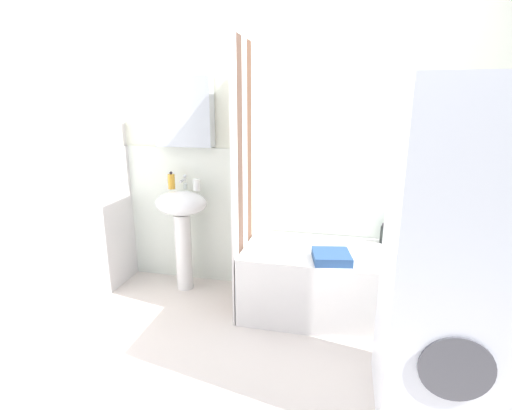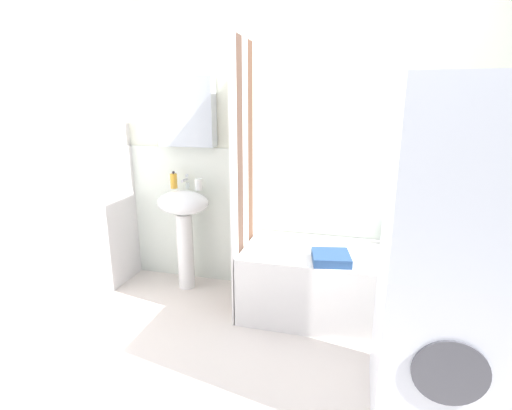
{
  "view_description": "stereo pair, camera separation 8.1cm",
  "coord_description": "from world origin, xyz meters",
  "px_view_note": "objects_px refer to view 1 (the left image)",
  "views": [
    {
      "loc": [
        0.34,
        -1.85,
        1.59
      ],
      "look_at": [
        -0.27,
        0.78,
        0.86
      ],
      "focal_mm": 27.22,
      "sensor_mm": 36.0,
      "label": 1
    },
    {
      "loc": [
        0.42,
        -1.83,
        1.59
      ],
      "look_at": [
        -0.27,
        0.78,
        0.86
      ],
      "focal_mm": 27.22,
      "sensor_mm": 36.0,
      "label": 2
    }
  ],
  "objects_px": {
    "sink": "(182,218)",
    "soap_dispenser": "(171,181)",
    "body_wash_bottle": "(416,233)",
    "washer_dryer_stack": "(450,260)",
    "bathtub": "(342,284)",
    "towel_folded": "(331,257)",
    "conditioner_bottle": "(430,237)",
    "toothbrush_cup": "(197,185)",
    "lotion_bottle": "(384,234)",
    "shampoo_bottle": "(398,234)"
  },
  "relations": [
    {
      "from": "shampoo_bottle",
      "to": "toothbrush_cup",
      "type": "bearing_deg",
      "value": -178.04
    },
    {
      "from": "toothbrush_cup",
      "to": "body_wash_bottle",
      "type": "relative_size",
      "value": 0.46
    },
    {
      "from": "soap_dispenser",
      "to": "washer_dryer_stack",
      "type": "bearing_deg",
      "value": -28.87
    },
    {
      "from": "soap_dispenser",
      "to": "bathtub",
      "type": "height_order",
      "value": "soap_dispenser"
    },
    {
      "from": "lotion_bottle",
      "to": "towel_folded",
      "type": "xyz_separation_m",
      "value": [
        -0.38,
        -0.45,
        -0.04
      ]
    },
    {
      "from": "soap_dispenser",
      "to": "washer_dryer_stack",
      "type": "relative_size",
      "value": 0.09
    },
    {
      "from": "sink",
      "to": "soap_dispenser",
      "type": "distance_m",
      "value": 0.32
    },
    {
      "from": "sink",
      "to": "soap_dispenser",
      "type": "height_order",
      "value": "soap_dispenser"
    },
    {
      "from": "shampoo_bottle",
      "to": "washer_dryer_stack",
      "type": "height_order",
      "value": "washer_dryer_stack"
    },
    {
      "from": "bathtub",
      "to": "conditioner_bottle",
      "type": "xyz_separation_m",
      "value": [
        0.63,
        0.26,
        0.33
      ]
    },
    {
      "from": "sink",
      "to": "washer_dryer_stack",
      "type": "height_order",
      "value": "washer_dryer_stack"
    },
    {
      "from": "soap_dispenser",
      "to": "shampoo_bottle",
      "type": "height_order",
      "value": "soap_dispenser"
    },
    {
      "from": "toothbrush_cup",
      "to": "bathtub",
      "type": "height_order",
      "value": "toothbrush_cup"
    },
    {
      "from": "washer_dryer_stack",
      "to": "soap_dispenser",
      "type": "bearing_deg",
      "value": 151.13
    },
    {
      "from": "toothbrush_cup",
      "to": "bathtub",
      "type": "distance_m",
      "value": 1.39
    },
    {
      "from": "conditioner_bottle",
      "to": "body_wash_bottle",
      "type": "xyz_separation_m",
      "value": [
        -0.11,
        -0.0,
        0.02
      ]
    },
    {
      "from": "bathtub",
      "to": "towel_folded",
      "type": "relative_size",
      "value": 5.83
    },
    {
      "from": "conditioner_bottle",
      "to": "shampoo_bottle",
      "type": "xyz_separation_m",
      "value": [
        -0.24,
        0.01,
        -0.0
      ]
    },
    {
      "from": "soap_dispenser",
      "to": "toothbrush_cup",
      "type": "xyz_separation_m",
      "value": [
        0.23,
        -0.01,
        -0.02
      ]
    },
    {
      "from": "sink",
      "to": "towel_folded",
      "type": "height_order",
      "value": "sink"
    },
    {
      "from": "soap_dispenser",
      "to": "towel_folded",
      "type": "height_order",
      "value": "soap_dispenser"
    },
    {
      "from": "soap_dispenser",
      "to": "shampoo_bottle",
      "type": "bearing_deg",
      "value": 1.46
    },
    {
      "from": "body_wash_bottle",
      "to": "washer_dryer_stack",
      "type": "height_order",
      "value": "washer_dryer_stack"
    },
    {
      "from": "conditioner_bottle",
      "to": "lotion_bottle",
      "type": "distance_m",
      "value": 0.33
    },
    {
      "from": "soap_dispenser",
      "to": "toothbrush_cup",
      "type": "bearing_deg",
      "value": -2.03
    },
    {
      "from": "toothbrush_cup",
      "to": "shampoo_bottle",
      "type": "bearing_deg",
      "value": 1.96
    },
    {
      "from": "body_wash_bottle",
      "to": "lotion_bottle",
      "type": "distance_m",
      "value": 0.23
    },
    {
      "from": "soap_dispenser",
      "to": "shampoo_bottle",
      "type": "relative_size",
      "value": 0.96
    },
    {
      "from": "sink",
      "to": "soap_dispenser",
      "type": "bearing_deg",
      "value": 146.14
    },
    {
      "from": "conditioner_bottle",
      "to": "bathtub",
      "type": "bearing_deg",
      "value": -157.59
    },
    {
      "from": "toothbrush_cup",
      "to": "towel_folded",
      "type": "height_order",
      "value": "toothbrush_cup"
    },
    {
      "from": "toothbrush_cup",
      "to": "conditioner_bottle",
      "type": "relative_size",
      "value": 0.58
    },
    {
      "from": "shampoo_bottle",
      "to": "washer_dryer_stack",
      "type": "relative_size",
      "value": 0.09
    },
    {
      "from": "lotion_bottle",
      "to": "sink",
      "type": "bearing_deg",
      "value": -176.05
    },
    {
      "from": "conditioner_bottle",
      "to": "soap_dispenser",
      "type": "bearing_deg",
      "value": -178.94
    },
    {
      "from": "towel_folded",
      "to": "lotion_bottle",
      "type": "bearing_deg",
      "value": 49.69
    },
    {
      "from": "sink",
      "to": "towel_folded",
      "type": "relative_size",
      "value": 3.43
    },
    {
      "from": "bathtub",
      "to": "shampoo_bottle",
      "type": "distance_m",
      "value": 0.58
    },
    {
      "from": "bathtub",
      "to": "sink",
      "type": "bearing_deg",
      "value": 173.66
    },
    {
      "from": "conditioner_bottle",
      "to": "towel_folded",
      "type": "bearing_deg",
      "value": -147.66
    },
    {
      "from": "soap_dispenser",
      "to": "washer_dryer_stack",
      "type": "xyz_separation_m",
      "value": [
        1.93,
        -1.07,
        -0.08
      ]
    },
    {
      "from": "toothbrush_cup",
      "to": "lotion_bottle",
      "type": "height_order",
      "value": "toothbrush_cup"
    },
    {
      "from": "sink",
      "to": "bathtub",
      "type": "height_order",
      "value": "sink"
    },
    {
      "from": "conditioner_bottle",
      "to": "washer_dryer_stack",
      "type": "xyz_separation_m",
      "value": [
        -0.15,
        -1.1,
        0.26
      ]
    },
    {
      "from": "washer_dryer_stack",
      "to": "body_wash_bottle",
      "type": "bearing_deg",
      "value": 88.04
    },
    {
      "from": "soap_dispenser",
      "to": "body_wash_bottle",
      "type": "bearing_deg",
      "value": 1.09
    },
    {
      "from": "bathtub",
      "to": "shampoo_bottle",
      "type": "bearing_deg",
      "value": 34.09
    },
    {
      "from": "towel_folded",
      "to": "sink",
      "type": "bearing_deg",
      "value": 164.76
    },
    {
      "from": "toothbrush_cup",
      "to": "body_wash_bottle",
      "type": "bearing_deg",
      "value": 1.5
    },
    {
      "from": "sink",
      "to": "conditioner_bottle",
      "type": "distance_m",
      "value": 1.97
    }
  ]
}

